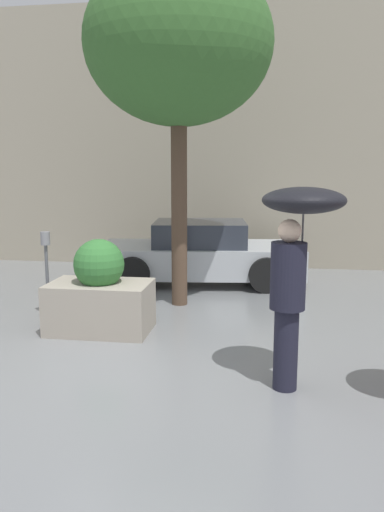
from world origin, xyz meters
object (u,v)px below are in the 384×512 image
Objects in this scene: parking_meter at (46,257)px; person_adult at (296,245)px; planter_box at (100,295)px; parked_car_near at (200,254)px; street_tree at (178,45)px.

person_adult is at bearing -29.13° from parking_meter.
person_adult is at bearing -30.02° from planter_box.
planter_box is 1.05× the size of parking_meter.
parking_meter is (-3.58, 2.00, -0.55)m from person_adult.
person_adult is 1.56× the size of parking_meter.
parked_car_near is 3.49m from parking_meter.
street_tree reaches higher than planter_box.
parked_car_near is at bearing 55.27° from parking_meter.
planter_box is at bearing -118.37° from street_tree.
street_tree is (-1.72, 3.08, 2.67)m from person_adult.
person_adult is 4.14m from parking_meter.
planter_box is 3.14m from person_adult.
parked_car_near is 0.77× the size of street_tree.
parked_car_near is at bearing 73.79° from planter_box.
street_tree is at bearing 61.63° from planter_box.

